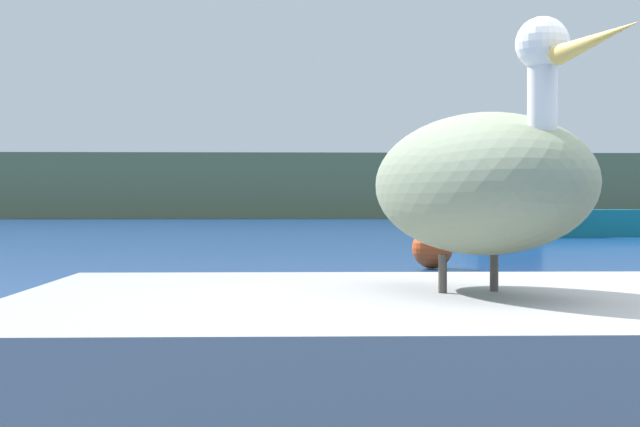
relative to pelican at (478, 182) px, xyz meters
name	(u,v)px	position (x,y,z in m)	size (l,w,h in m)	color
hillside_backdrop	(304,187)	(0.65, 82.72, 1.39)	(140.00, 16.40, 5.22)	#6B7A51
pier_dock	(476,416)	(0.00, 0.01, -0.80)	(3.16, 2.16, 0.84)	gray
pelican	(478,182)	(0.00, 0.00, 0.00)	(0.90, 1.50, 0.87)	gray
fishing_boat_teal	(532,214)	(8.10, 31.87, -0.44)	(7.90, 2.89, 4.27)	teal
mooring_buoy	(432,248)	(1.90, 14.11, -0.86)	(0.73, 0.73, 0.73)	#E54C19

